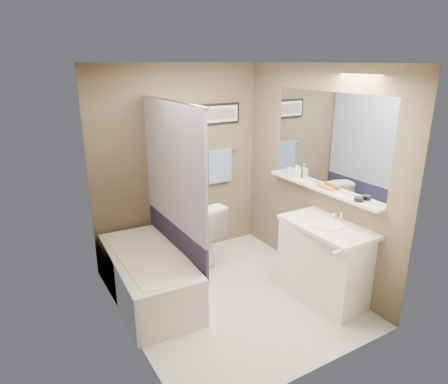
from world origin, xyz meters
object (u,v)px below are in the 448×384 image
candle_bowl_near (359,199)px  soap_bottle (296,172)px  bathtub (149,276)px  hair_brush_front (325,187)px  glass_jar (290,172)px  vanity (325,263)px  toilet (193,232)px

candle_bowl_near → soap_bottle: size_ratio=0.56×
bathtub → soap_bottle: soap_bottle is taller
hair_brush_front → glass_jar: size_ratio=2.20×
vanity → soap_bottle: (0.19, 0.74, 0.80)m
bathtub → vanity: (1.60, -0.94, 0.15)m
bathtub → vanity: size_ratio=1.67×
toilet → soap_bottle: soap_bottle is taller
vanity → soap_bottle: 1.10m
bathtub → glass_jar: bearing=0.2°
toilet → glass_jar: (1.03, -0.54, 0.76)m
toilet → vanity: size_ratio=0.91×
hair_brush_front → glass_jar: 0.58m
toilet → candle_bowl_near: 2.02m
candle_bowl_near → toilet: bearing=123.1°
toilet → candle_bowl_near: bearing=110.9°
bathtub → toilet: (0.75, 0.45, 0.16)m
glass_jar → bathtub: bearing=177.2°
candle_bowl_near → glass_jar: glass_jar is taller
toilet → candle_bowl_near: candle_bowl_near is taller
vanity → candle_bowl_near: size_ratio=10.00×
glass_jar → candle_bowl_near: bearing=-90.0°
hair_brush_front → soap_bottle: bearing=90.0°
toilet → glass_jar: size_ratio=8.19×
vanity → candle_bowl_near: 0.78m
toilet → glass_jar: 1.39m
soap_bottle → glass_jar: bearing=90.0°
candle_bowl_near → soap_bottle: bearing=90.0°
vanity → candle_bowl_near: bearing=-51.3°
toilet → hair_brush_front: (1.03, -1.12, 0.73)m
toilet → candle_bowl_near: size_ratio=9.10×
vanity → glass_jar: (0.19, 0.85, 0.77)m
hair_brush_front → soap_bottle: (0.00, 0.47, 0.06)m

